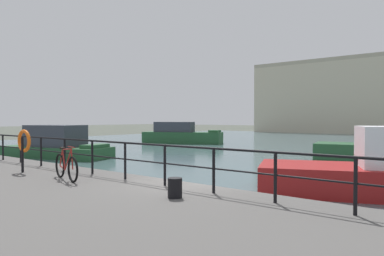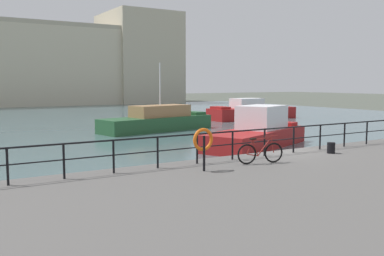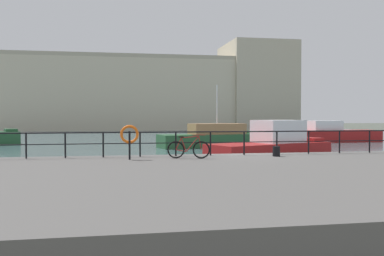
{
  "view_description": "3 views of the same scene",
  "coord_description": "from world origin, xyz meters",
  "px_view_note": "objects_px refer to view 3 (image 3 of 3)",
  "views": [
    {
      "loc": [
        6.21,
        -7.58,
        2.71
      ],
      "look_at": [
        -2.9,
        3.94,
        2.32
      ],
      "focal_mm": 33.28,
      "sensor_mm": 36.0,
      "label": 1
    },
    {
      "loc": [
        -12.8,
        -13.48,
        3.8
      ],
      "look_at": [
        -2.69,
        2.96,
        1.78
      ],
      "focal_mm": 40.45,
      "sensor_mm": 36.0,
      "label": 2
    },
    {
      "loc": [
        -5.96,
        -19.5,
        2.74
      ],
      "look_at": [
        -1.75,
        3.23,
        2.07
      ],
      "focal_mm": 40.62,
      "sensor_mm": 36.0,
      "label": 3
    }
  ],
  "objects_px": {
    "mooring_bollard": "(276,151)",
    "life_ring_stand": "(129,135)",
    "moored_red_daysailer": "(272,145)",
    "parked_bicycle": "(188,149)",
    "moored_cabin_cruiser": "(330,134)",
    "moored_harbor_tender": "(215,138)",
    "harbor_building": "(171,94)"
  },
  "relations": [
    {
      "from": "moored_harbor_tender",
      "to": "moored_red_daysailer",
      "type": "relative_size",
      "value": 1.14
    },
    {
      "from": "harbor_building",
      "to": "mooring_bollard",
      "type": "height_order",
      "value": "harbor_building"
    },
    {
      "from": "moored_red_daysailer",
      "to": "mooring_bollard",
      "type": "xyz_separation_m",
      "value": [
        -2.87,
        -7.96,
        0.33
      ]
    },
    {
      "from": "parked_bicycle",
      "to": "life_ring_stand",
      "type": "relative_size",
      "value": 1.24
    },
    {
      "from": "harbor_building",
      "to": "parked_bicycle",
      "type": "relative_size",
      "value": 33.24
    },
    {
      "from": "moored_red_daysailer",
      "to": "parked_bicycle",
      "type": "xyz_separation_m",
      "value": [
        -6.79,
        -8.18,
        0.5
      ]
    },
    {
      "from": "harbor_building",
      "to": "life_ring_stand",
      "type": "height_order",
      "value": "harbor_building"
    },
    {
      "from": "moored_cabin_cruiser",
      "to": "moored_harbor_tender",
      "type": "distance_m",
      "value": 14.12
    },
    {
      "from": "moored_cabin_cruiser",
      "to": "harbor_building",
      "type": "bearing_deg",
      "value": -76.45
    },
    {
      "from": "moored_red_daysailer",
      "to": "life_ring_stand",
      "type": "xyz_separation_m",
      "value": [
        -9.2,
        -8.18,
        1.08
      ]
    },
    {
      "from": "moored_cabin_cruiser",
      "to": "life_ring_stand",
      "type": "xyz_separation_m",
      "value": [
        -21.39,
        -23.67,
        1.14
      ]
    },
    {
      "from": "moored_harbor_tender",
      "to": "mooring_bollard",
      "type": "bearing_deg",
      "value": -106.0
    },
    {
      "from": "moored_red_daysailer",
      "to": "parked_bicycle",
      "type": "distance_m",
      "value": 10.64
    },
    {
      "from": "harbor_building",
      "to": "mooring_bollard",
      "type": "distance_m",
      "value": 65.97
    },
    {
      "from": "mooring_bollard",
      "to": "life_ring_stand",
      "type": "height_order",
      "value": "life_ring_stand"
    },
    {
      "from": "parked_bicycle",
      "to": "mooring_bollard",
      "type": "bearing_deg",
      "value": 16.35
    },
    {
      "from": "moored_harbor_tender",
      "to": "life_ring_stand",
      "type": "relative_size",
      "value": 7.03
    },
    {
      "from": "harbor_building",
      "to": "parked_bicycle",
      "type": "distance_m",
      "value": 66.54
    },
    {
      "from": "moored_harbor_tender",
      "to": "life_ring_stand",
      "type": "bearing_deg",
      "value": -123.72
    },
    {
      "from": "parked_bicycle",
      "to": "moored_harbor_tender",
      "type": "bearing_deg",
      "value": 86.62
    },
    {
      "from": "moored_cabin_cruiser",
      "to": "moored_harbor_tender",
      "type": "bearing_deg",
      "value": 18.55
    },
    {
      "from": "moored_red_daysailer",
      "to": "parked_bicycle",
      "type": "height_order",
      "value": "moored_red_daysailer"
    },
    {
      "from": "harbor_building",
      "to": "life_ring_stand",
      "type": "relative_size",
      "value": 41.32
    },
    {
      "from": "moored_red_daysailer",
      "to": "mooring_bollard",
      "type": "distance_m",
      "value": 8.47
    },
    {
      "from": "moored_red_daysailer",
      "to": "life_ring_stand",
      "type": "distance_m",
      "value": 12.36
    },
    {
      "from": "life_ring_stand",
      "to": "harbor_building",
      "type": "bearing_deg",
      "value": 80.83
    },
    {
      "from": "moored_harbor_tender",
      "to": "life_ring_stand",
      "type": "distance_m",
      "value": 20.67
    },
    {
      "from": "moored_cabin_cruiser",
      "to": "mooring_bollard",
      "type": "bearing_deg",
      "value": 56.49
    },
    {
      "from": "moored_red_daysailer",
      "to": "moored_harbor_tender",
      "type": "bearing_deg",
      "value": 73.59
    },
    {
      "from": "mooring_bollard",
      "to": "harbor_building",
      "type": "bearing_deg",
      "value": 86.25
    },
    {
      "from": "mooring_bollard",
      "to": "moored_cabin_cruiser",
      "type": "bearing_deg",
      "value": 57.28
    },
    {
      "from": "harbor_building",
      "to": "moored_harbor_tender",
      "type": "height_order",
      "value": "harbor_building"
    }
  ]
}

